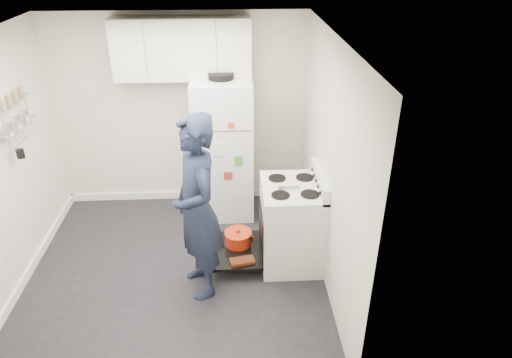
{
  "coord_description": "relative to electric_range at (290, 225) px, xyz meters",
  "views": [
    {
      "loc": [
        0.66,
        -3.97,
        3.3
      ],
      "look_at": [
        0.89,
        0.15,
        1.05
      ],
      "focal_mm": 32.0,
      "sensor_mm": 36.0,
      "label": 1
    }
  ],
  "objects": [
    {
      "name": "room",
      "position": [
        -1.29,
        -0.12,
        0.74
      ],
      "size": [
        3.21,
        3.21,
        2.51
      ],
      "color": "black",
      "rests_on": "ground"
    },
    {
      "name": "electric_range",
      "position": [
        0.0,
        0.0,
        0.0
      ],
      "size": [
        0.66,
        0.76,
        1.1
      ],
      "color": "silver",
      "rests_on": "ground"
    },
    {
      "name": "open_oven_door",
      "position": [
        -0.58,
        0.04,
        -0.27
      ],
      "size": [
        0.55,
        0.7,
        0.23
      ],
      "color": "black",
      "rests_on": "ground"
    },
    {
      "name": "refrigerator",
      "position": [
        -0.72,
        1.1,
        0.43
      ],
      "size": [
        0.72,
        0.74,
        1.86
      ],
      "color": "white",
      "rests_on": "ground"
    },
    {
      "name": "upper_cabinets",
      "position": [
        -1.16,
        1.28,
        1.63
      ],
      "size": [
        1.6,
        0.33,
        0.7
      ],
      "primitive_type": "cube",
      "color": "silver",
      "rests_on": "room"
    },
    {
      "name": "wall_shelf_rack",
      "position": [
        -2.78,
        0.34,
        1.21
      ],
      "size": [
        0.14,
        0.6,
        0.61
      ],
      "color": "#B2B2B7",
      "rests_on": "room"
    },
    {
      "name": "person",
      "position": [
        -0.96,
        -0.4,
        0.49
      ],
      "size": [
        0.68,
        0.82,
        1.91
      ],
      "primitive_type": "imported",
      "rotation": [
        0.0,
        0.0,
        -1.21
      ],
      "color": "#181F36",
      "rests_on": "ground"
    }
  ]
}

